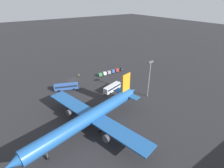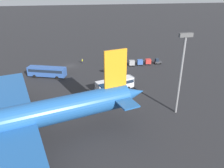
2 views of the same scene
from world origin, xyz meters
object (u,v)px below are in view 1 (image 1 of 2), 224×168
(worker_person, at_px, (79,76))
(cargo_cart_red, at_px, (117,70))
(cargo_cart_green, at_px, (100,75))
(airplane, at_px, (90,117))
(shuttle_bus_near, at_px, (66,86))
(cargo_cart_white, at_px, (105,73))
(shuttle_bus_far, at_px, (112,87))
(cargo_cart_blue, at_px, (113,71))
(cargo_cart_grey, at_px, (109,72))
(baggage_tug, at_px, (122,69))

(worker_person, distance_m, cargo_cart_red, 24.09)
(cargo_cart_green, bearing_deg, cargo_cart_red, -179.51)
(airplane, relative_size, worker_person, 30.53)
(shuttle_bus_near, bearing_deg, cargo_cart_white, -149.13)
(airplane, height_order, shuttle_bus_far, airplane)
(cargo_cart_blue, distance_m, cargo_cart_green, 9.31)
(worker_person, height_order, cargo_cart_grey, cargo_cart_grey)
(shuttle_bus_near, height_order, shuttle_bus_far, shuttle_bus_far)
(cargo_cart_green, bearing_deg, cargo_cart_white, 179.51)
(airplane, distance_m, cargo_cart_blue, 52.96)
(cargo_cart_grey, relative_size, cargo_cart_white, 1.00)
(cargo_cart_white, bearing_deg, cargo_cart_green, -0.49)
(airplane, distance_m, shuttle_bus_near, 34.30)
(worker_person, distance_m, cargo_cart_blue, 21.14)
(shuttle_bus_near, xyz_separation_m, cargo_cart_white, (-25.82, -4.24, -0.75))
(airplane, distance_m, baggage_tug, 57.88)
(shuttle_bus_far, distance_m, cargo_cart_red, 25.04)
(shuttle_bus_far, distance_m, baggage_tug, 27.63)
(worker_person, height_order, cargo_cart_white, cargo_cart_white)
(baggage_tug, height_order, worker_person, baggage_tug)
(airplane, bearing_deg, shuttle_bus_far, -152.78)
(shuttle_bus_near, bearing_deg, baggage_tug, -151.97)
(baggage_tug, bearing_deg, shuttle_bus_near, 5.23)
(baggage_tug, distance_m, worker_person, 27.60)
(baggage_tug, xyz_separation_m, worker_person, (26.80, -6.61, -0.07))
(shuttle_bus_near, distance_m, shuttle_bus_far, 23.37)
(worker_person, xyz_separation_m, cargo_cart_green, (-10.75, 6.74, 0.32))
(airplane, bearing_deg, cargo_cart_blue, -146.87)
(shuttle_bus_near, bearing_deg, airplane, 104.07)
(cargo_cart_blue, height_order, cargo_cart_green, same)
(cargo_cart_green, bearing_deg, shuttle_bus_near, 10.63)
(shuttle_bus_far, distance_m, cargo_cart_blue, 23.07)
(worker_person, bearing_deg, cargo_cart_white, 153.96)
(cargo_cart_white, relative_size, cargo_cart_green, 1.00)
(cargo_cart_red, distance_m, cargo_cart_green, 12.41)
(cargo_cart_red, bearing_deg, cargo_cart_grey, 1.60)
(baggage_tug, distance_m, cargo_cart_blue, 6.75)
(baggage_tug, distance_m, cargo_cart_white, 12.95)
(shuttle_bus_far, xyz_separation_m, worker_person, (6.50, -25.32, -1.09))
(cargo_cart_red, bearing_deg, shuttle_bus_far, 48.28)
(worker_person, xyz_separation_m, cargo_cart_white, (-13.85, 6.77, 0.32))
(shuttle_bus_near, bearing_deg, cargo_cart_blue, -150.73)
(airplane, bearing_deg, cargo_cart_green, -138.67)
(shuttle_bus_far, bearing_deg, worker_person, -92.31)
(shuttle_bus_near, height_order, worker_person, shuttle_bus_near)
(cargo_cart_red, relative_size, cargo_cart_grey, 1.00)
(worker_person, distance_m, cargo_cart_white, 15.42)
(worker_person, bearing_deg, shuttle_bus_far, 104.40)
(cargo_cart_white, bearing_deg, shuttle_bus_near, 9.32)
(cargo_cart_blue, distance_m, cargo_cart_grey, 3.11)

